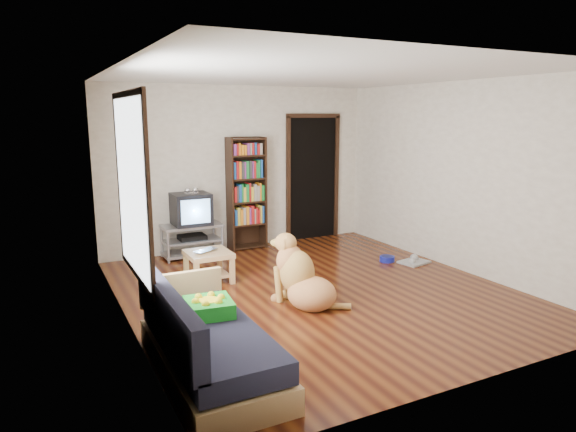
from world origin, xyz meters
name	(u,v)px	position (x,y,z in m)	size (l,w,h in m)	color
ground	(316,291)	(0.00, 0.00, 0.00)	(5.00, 5.00, 0.00)	#5A290F
ceiling	(319,74)	(0.00, 0.00, 2.60)	(5.00, 5.00, 0.00)	white
wall_back	(240,168)	(0.00, 2.50, 1.30)	(4.50, 4.50, 0.00)	silver
wall_front	(482,227)	(0.00, -2.50, 1.30)	(4.50, 4.50, 0.00)	silver
wall_left	(122,201)	(-2.25, 0.00, 1.30)	(5.00, 5.00, 0.00)	silver
wall_right	(458,177)	(2.25, 0.00, 1.30)	(5.00, 5.00, 0.00)	silver
green_cushion	(209,307)	(-1.75, -1.13, 0.49)	(0.40, 0.40, 0.13)	#1B9725
laptop	(209,251)	(-1.06, 0.93, 0.41)	(0.35, 0.22, 0.03)	#B8B9BD
dog_bowl	(387,259)	(1.59, 0.65, 0.04)	(0.22, 0.22, 0.08)	#151B92
grey_rag	(414,262)	(1.89, 0.40, 0.01)	(0.40, 0.32, 0.03)	#A9A9A9
window	(132,187)	(-2.23, -0.50, 1.50)	(0.03, 1.46, 1.70)	white
doorway	(313,175)	(1.35, 2.48, 1.12)	(1.03, 0.05, 2.19)	black
tv_stand	(192,239)	(-0.90, 2.25, 0.27)	(0.90, 0.45, 0.50)	#99999E
crt_tv	(191,209)	(-0.90, 2.27, 0.74)	(0.55, 0.52, 0.58)	black
bookshelf	(246,187)	(0.05, 2.34, 1.00)	(0.60, 0.30, 1.80)	black
sofa	(205,345)	(-1.87, -1.38, 0.26)	(0.80, 1.80, 0.80)	tan
coffee_table	(209,261)	(-1.06, 0.96, 0.28)	(0.55, 0.55, 0.40)	tan
dog	(302,279)	(-0.39, -0.33, 0.31)	(0.74, 0.94, 0.84)	tan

